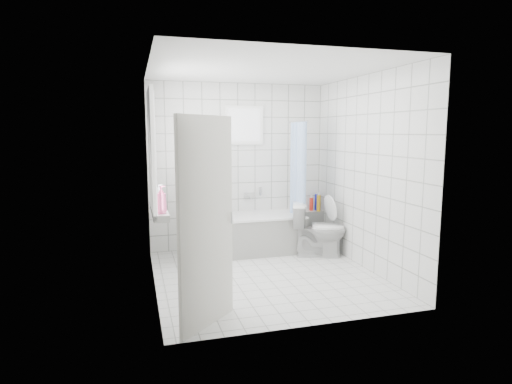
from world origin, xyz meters
name	(u,v)px	position (x,y,z in m)	size (l,w,h in m)	color
ground	(266,276)	(0.00, 0.00, 0.00)	(3.00, 3.00, 0.00)	white
ceiling	(267,69)	(0.00, 0.00, 2.60)	(3.00, 3.00, 0.00)	white
wall_back	(238,167)	(0.00, 1.50, 1.30)	(2.80, 0.02, 2.60)	white
wall_front	(315,192)	(0.00, -1.50, 1.30)	(2.80, 0.02, 2.60)	white
wall_left	(152,179)	(-1.40, 0.00, 1.30)	(0.02, 3.00, 2.60)	white
wall_right	(366,173)	(1.40, 0.00, 1.30)	(0.02, 3.00, 2.60)	white
window_left	(153,152)	(-1.35, 0.30, 1.60)	(0.01, 0.90, 1.40)	white
window_back	(245,125)	(0.10, 1.46, 1.95)	(0.50, 0.01, 0.50)	white
window_sill	(159,211)	(-1.31, 0.30, 0.86)	(0.18, 1.02, 0.08)	white
door	(207,223)	(-0.96, -1.20, 1.00)	(0.04, 0.80, 2.00)	silver
bathtub	(249,234)	(0.07, 1.13, 0.29)	(1.66, 0.77, 0.58)	white
partition_wall	(190,208)	(-0.83, 1.07, 0.75)	(0.15, 0.85, 1.50)	white
tiled_ledge	(315,226)	(1.29, 1.38, 0.28)	(0.40, 0.24, 0.55)	white
toilet	(319,230)	(1.03, 0.65, 0.40)	(0.45, 0.78, 0.80)	silver
curtain_rod	(297,122)	(0.84, 1.10, 2.00)	(0.02, 0.02, 0.80)	silver
shower_curtain	(300,181)	(0.84, 0.97, 1.10)	(0.14, 0.48, 1.78)	#4A82DB
tub_faucet	(249,195)	(0.17, 1.46, 0.85)	(0.18, 0.06, 0.06)	silver
sill_bottles	(160,199)	(-1.30, 0.23, 1.03)	(0.18, 0.82, 0.33)	white
ledge_bottles	(316,203)	(1.29, 1.35, 0.68)	(0.16, 0.17, 0.27)	#1C25E4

